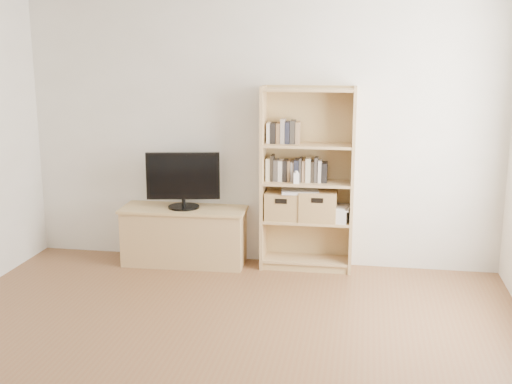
% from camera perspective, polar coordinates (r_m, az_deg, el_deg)
% --- Properties ---
extents(back_wall, '(4.50, 0.02, 2.60)m').
position_cam_1_polar(back_wall, '(6.06, 0.32, 5.68)').
color(back_wall, silver).
rests_on(back_wall, floor).
extents(tv_stand, '(1.17, 0.47, 0.53)m').
position_cam_1_polar(tv_stand, '(6.22, -6.36, -3.97)').
color(tv_stand, tan).
rests_on(tv_stand, floor).
extents(bookshelf, '(0.86, 0.32, 1.71)m').
position_cam_1_polar(bookshelf, '(5.93, 4.59, 1.10)').
color(bookshelf, tan).
rests_on(bookshelf, floor).
extents(television, '(0.69, 0.18, 0.54)m').
position_cam_1_polar(television, '(6.09, -6.49, 1.07)').
color(television, black).
rests_on(television, tv_stand).
extents(books_row_mid, '(0.88, 0.22, 0.23)m').
position_cam_1_polar(books_row_mid, '(5.93, 4.62, 2.06)').
color(books_row_mid, beige).
rests_on(books_row_mid, bookshelf).
extents(books_row_upper, '(0.35, 0.13, 0.18)m').
position_cam_1_polar(books_row_upper, '(5.89, 2.83, 5.22)').
color(books_row_upper, beige).
rests_on(books_row_upper, bookshelf).
extents(baby_monitor, '(0.06, 0.04, 0.10)m').
position_cam_1_polar(baby_monitor, '(5.84, 3.60, 1.23)').
color(baby_monitor, white).
rests_on(baby_monitor, bookshelf).
extents(basket_left, '(0.32, 0.26, 0.26)m').
position_cam_1_polar(basket_left, '(6.00, 2.38, -1.18)').
color(basket_left, '#9C6F46').
rests_on(basket_left, bookshelf).
extents(basket_right, '(0.34, 0.28, 0.28)m').
position_cam_1_polar(basket_right, '(5.97, 5.55, -1.19)').
color(basket_right, '#9C6F46').
rests_on(basket_right, bookshelf).
extents(laptop, '(0.37, 0.28, 0.03)m').
position_cam_1_polar(laptop, '(5.94, 3.93, 0.08)').
color(laptop, silver).
rests_on(laptop, basket_left).
extents(magazine_stack, '(0.20, 0.27, 0.12)m').
position_cam_1_polar(magazine_stack, '(5.98, 7.34, -2.01)').
color(magazine_stack, silver).
rests_on(magazine_stack, bookshelf).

